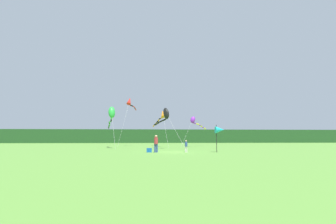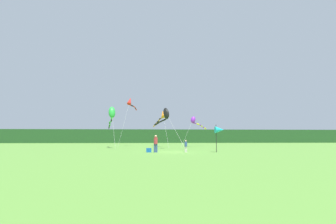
{
  "view_description": "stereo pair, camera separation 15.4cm",
  "coord_description": "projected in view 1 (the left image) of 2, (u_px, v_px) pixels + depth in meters",
  "views": [
    {
      "loc": [
        -2.23,
        -24.7,
        1.43
      ],
      "look_at": [
        0.0,
        6.0,
        4.68
      ],
      "focal_mm": 26.19,
      "sensor_mm": 36.0,
      "label": 1
    },
    {
      "loc": [
        -2.07,
        -24.71,
        1.43
      ],
      "look_at": [
        0.0,
        6.0,
        4.68
      ],
      "focal_mm": 26.19,
      "sensor_mm": 36.0,
      "label": 2
    }
  ],
  "objects": [
    {
      "name": "ground_plane",
      "position": [
        172.0,
        152.0,
        24.51
      ],
      "size": [
        120.0,
        120.0,
        0.0
      ],
      "primitive_type": "plane",
      "color": "#5B9338"
    },
    {
      "name": "distant_treeline",
      "position": [
        158.0,
        136.0,
        69.34
      ],
      "size": [
        108.0,
        2.34,
        3.78
      ],
      "primitive_type": "cube",
      "color": "#234C23",
      "rests_on": "ground"
    },
    {
      "name": "person_adult",
      "position": [
        156.0,
        143.0,
        24.1
      ],
      "size": [
        0.37,
        0.37,
        1.69
      ],
      "color": "#334C8C",
      "rests_on": "ground"
    },
    {
      "name": "person_child",
      "position": [
        186.0,
        146.0,
        24.11
      ],
      "size": [
        0.26,
        0.26,
        1.2
      ],
      "color": "silver",
      "rests_on": "ground"
    },
    {
      "name": "cooler_box",
      "position": [
        149.0,
        150.0,
        24.09
      ],
      "size": [
        0.51,
        0.31,
        0.42
      ],
      "primitive_type": "cube",
      "color": "#1959B2",
      "rests_on": "ground"
    },
    {
      "name": "banner_flag_pole",
      "position": [
        220.0,
        130.0,
        24.41
      ],
      "size": [
        0.9,
        0.7,
        2.71
      ],
      "color": "black",
      "rests_on": "ground"
    },
    {
      "name": "kite_black",
      "position": [
        165.0,
        114.0,
        32.58
      ],
      "size": [
        3.57,
        6.64,
        5.61
      ],
      "color": "#B2B2B2",
      "rests_on": "ground"
    },
    {
      "name": "kite_purple",
      "position": [
        195.0,
        121.0,
        40.4
      ],
      "size": [
        5.38,
        6.5,
        5.06
      ],
      "color": "#B2B2B2",
      "rests_on": "ground"
    },
    {
      "name": "kite_orange",
      "position": [
        161.0,
        116.0,
        39.82
      ],
      "size": [
        2.21,
        8.98,
        5.99
      ],
      "color": "#B2B2B2",
      "rests_on": "ground"
    },
    {
      "name": "kite_green",
      "position": [
        111.0,
        114.0,
        34.3
      ],
      "size": [
        2.49,
        8.9,
        5.91
      ],
      "color": "#B2B2B2",
      "rests_on": "ground"
    },
    {
      "name": "kite_red",
      "position": [
        130.0,
        102.0,
        43.03
      ],
      "size": [
        2.36,
        8.17,
        8.61
      ],
      "color": "#B2B2B2",
      "rests_on": "ground"
    }
  ]
}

